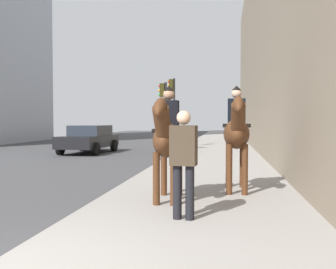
# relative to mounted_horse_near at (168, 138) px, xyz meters

# --- Properties ---
(mounted_horse_near) EXTENTS (2.15, 0.61, 2.23)m
(mounted_horse_near) POSITION_rel_mounted_horse_near_xyz_m (0.00, 0.00, 0.00)
(mounted_horse_near) COLOR #4C2B16
(mounted_horse_near) RESTS_ON sidewalk_slab
(mounted_horse_far) EXTENTS (2.15, 0.60, 2.32)m
(mounted_horse_far) POSITION_rel_mounted_horse_near_xyz_m (1.18, -1.33, 0.08)
(mounted_horse_far) COLOR #4C2B16
(mounted_horse_far) RESTS_ON sidewalk_slab
(pedestrian_greeting) EXTENTS (0.30, 0.42, 1.70)m
(pedestrian_greeting) POSITION_rel_mounted_horse_near_xyz_m (-1.29, -0.45, -0.24)
(pedestrian_greeting) COLOR black
(pedestrian_greeting) RESTS_ON sidewalk_slab
(car_near_lane) EXTENTS (4.24, 2.20, 1.44)m
(car_near_lane) POSITION_rel_mounted_horse_near_xyz_m (11.38, 5.94, -0.58)
(car_near_lane) COLOR black
(car_near_lane) RESTS_ON ground
(traffic_light_near_curb) EXTENTS (0.20, 0.44, 3.64)m
(traffic_light_near_curb) POSITION_rel_mounted_horse_near_xyz_m (11.66, 2.03, 1.11)
(traffic_light_near_curb) COLOR black
(traffic_light_near_curb) RESTS_ON ground
(traffic_light_far_curb) EXTENTS (0.20, 0.44, 4.16)m
(traffic_light_far_curb) POSITION_rel_mounted_horse_near_xyz_m (14.48, 1.98, 1.44)
(traffic_light_far_curb) COLOR black
(traffic_light_far_curb) RESTS_ON ground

